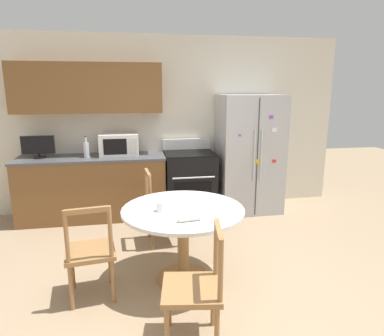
# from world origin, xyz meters

# --- Properties ---
(ground_plane) EXTENTS (14.00, 14.00, 0.00)m
(ground_plane) POSITION_xyz_m (0.00, 0.00, 0.00)
(ground_plane) COLOR #9E8466
(back_wall) EXTENTS (5.20, 0.44, 2.60)m
(back_wall) POSITION_xyz_m (-0.31, 2.59, 1.44)
(back_wall) COLOR silver
(back_wall) RESTS_ON ground_plane
(kitchen_counter) EXTENTS (2.05, 0.64, 0.90)m
(kitchen_counter) POSITION_xyz_m (-1.19, 2.29, 0.45)
(kitchen_counter) COLOR brown
(kitchen_counter) RESTS_ON ground_plane
(refrigerator) EXTENTS (0.92, 0.72, 1.75)m
(refrigerator) POSITION_xyz_m (1.11, 2.24, 0.87)
(refrigerator) COLOR #B2B5BA
(refrigerator) RESTS_ON ground_plane
(oven_range) EXTENTS (0.73, 0.68, 1.08)m
(oven_range) POSITION_xyz_m (0.21, 2.26, 0.47)
(oven_range) COLOR black
(oven_range) RESTS_ON ground_plane
(microwave) EXTENTS (0.54, 0.40, 0.31)m
(microwave) POSITION_xyz_m (-0.80, 2.34, 1.05)
(microwave) COLOR white
(microwave) RESTS_ON kitchen_counter
(countertop_tv) EXTENTS (0.43, 0.16, 0.31)m
(countertop_tv) POSITION_xyz_m (-1.88, 2.31, 1.07)
(countertop_tv) COLOR black
(countertop_tv) RESTS_ON kitchen_counter
(counter_bottle) EXTENTS (0.08, 0.08, 0.30)m
(counter_bottle) POSITION_xyz_m (-1.24, 2.25, 1.01)
(counter_bottle) COLOR silver
(counter_bottle) RESTS_ON kitchen_counter
(dining_table) EXTENTS (1.16, 1.16, 0.73)m
(dining_table) POSITION_xyz_m (-0.16, 0.43, 0.59)
(dining_table) COLOR white
(dining_table) RESTS_ON ground_plane
(dining_chair_far) EXTENTS (0.45, 0.45, 0.90)m
(dining_chair_far) POSITION_xyz_m (-0.29, 1.28, 0.43)
(dining_chair_far) COLOR #9E7042
(dining_chair_far) RESTS_ON ground_plane
(dining_chair_left) EXTENTS (0.47, 0.47, 0.90)m
(dining_chair_left) POSITION_xyz_m (-1.01, 0.27, 0.43)
(dining_chair_left) COLOR #9E7042
(dining_chair_left) RESTS_ON ground_plane
(dining_chair_near) EXTENTS (0.48, 0.48, 0.90)m
(dining_chair_near) POSITION_xyz_m (-0.20, -0.44, 0.43)
(dining_chair_near) COLOR #9E7042
(dining_chair_near) RESTS_ON ground_plane
(candle_glass) EXTENTS (0.08, 0.08, 0.08)m
(candle_glass) POSITION_xyz_m (-0.37, 0.39, 0.77)
(candle_glass) COLOR silver
(candle_glass) RESTS_ON dining_table
(folded_napkin) EXTENTS (0.20, 0.08, 0.05)m
(folded_napkin) POSITION_xyz_m (-0.16, 0.10, 0.76)
(folded_napkin) COLOR silver
(folded_napkin) RESTS_ON dining_table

